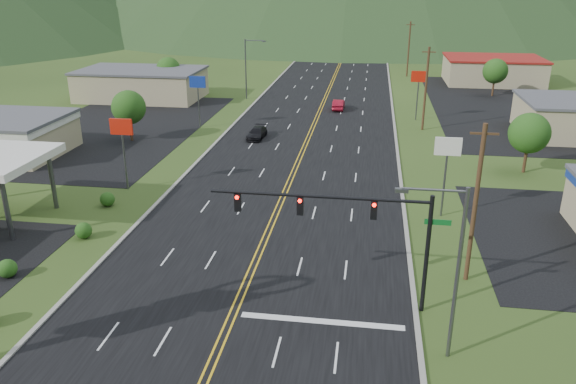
# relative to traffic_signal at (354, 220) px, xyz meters

# --- Properties ---
(traffic_signal) EXTENTS (13.10, 0.43, 7.00)m
(traffic_signal) POSITION_rel_traffic_signal_xyz_m (0.00, 0.00, 0.00)
(traffic_signal) COLOR black
(traffic_signal) RESTS_ON ground
(streetlight_east) EXTENTS (3.28, 0.25, 9.00)m
(streetlight_east) POSITION_rel_traffic_signal_xyz_m (4.70, -4.00, -0.15)
(streetlight_east) COLOR #59595E
(streetlight_east) RESTS_ON ground
(streetlight_west) EXTENTS (3.28, 0.25, 9.00)m
(streetlight_west) POSITION_rel_traffic_signal_xyz_m (-18.16, 56.00, -0.15)
(streetlight_west) COLOR #59595E
(streetlight_west) RESTS_ON ground
(building_west_far) EXTENTS (18.40, 11.40, 4.50)m
(building_west_far) POSITION_rel_traffic_signal_xyz_m (-34.48, 54.00, -3.07)
(building_west_far) COLOR tan
(building_west_far) RESTS_ON ground
(building_east_far) EXTENTS (16.40, 12.40, 4.50)m
(building_east_far) POSITION_rel_traffic_signal_xyz_m (21.52, 76.00, -3.07)
(building_east_far) COLOR tan
(building_east_far) RESTS_ON ground
(pole_sign_west_a) EXTENTS (2.00, 0.18, 6.40)m
(pole_sign_west_a) POSITION_rel_traffic_signal_xyz_m (-20.48, 16.00, -0.28)
(pole_sign_west_a) COLOR #59595E
(pole_sign_west_a) RESTS_ON ground
(pole_sign_west_b) EXTENTS (2.00, 0.18, 6.40)m
(pole_sign_west_b) POSITION_rel_traffic_signal_xyz_m (-20.48, 38.00, -0.28)
(pole_sign_west_b) COLOR #59595E
(pole_sign_west_b) RESTS_ON ground
(pole_sign_east_a) EXTENTS (2.00, 0.18, 6.40)m
(pole_sign_east_a) POSITION_rel_traffic_signal_xyz_m (6.52, 14.00, -0.28)
(pole_sign_east_a) COLOR #59595E
(pole_sign_east_a) RESTS_ON ground
(pole_sign_east_b) EXTENTS (2.00, 0.18, 6.40)m
(pole_sign_east_b) POSITION_rel_traffic_signal_xyz_m (6.52, 46.00, -0.28)
(pole_sign_east_b) COLOR #59595E
(pole_sign_east_b) RESTS_ON ground
(tree_west_a) EXTENTS (3.84, 3.84, 5.82)m
(tree_west_a) POSITION_rel_traffic_signal_xyz_m (-26.48, 31.00, -1.44)
(tree_west_a) COLOR #382314
(tree_west_a) RESTS_ON ground
(tree_west_b) EXTENTS (3.84, 3.84, 5.82)m
(tree_west_b) POSITION_rel_traffic_signal_xyz_m (-31.48, 58.00, -1.44)
(tree_west_b) COLOR #382314
(tree_west_b) RESTS_ON ground
(tree_east_a) EXTENTS (3.84, 3.84, 5.82)m
(tree_east_a) POSITION_rel_traffic_signal_xyz_m (15.52, 26.00, -1.44)
(tree_east_a) COLOR #382314
(tree_east_a) RESTS_ON ground
(tree_east_b) EXTENTS (3.84, 3.84, 5.82)m
(tree_east_b) POSITION_rel_traffic_signal_xyz_m (19.52, 64.00, -1.44)
(tree_east_b) COLOR #382314
(tree_east_b) RESTS_ON ground
(utility_pole_a) EXTENTS (1.60, 0.28, 10.00)m
(utility_pole_a) POSITION_rel_traffic_signal_xyz_m (7.02, 4.00, -0.20)
(utility_pole_a) COLOR #382314
(utility_pole_a) RESTS_ON ground
(utility_pole_b) EXTENTS (1.60, 0.28, 10.00)m
(utility_pole_b) POSITION_rel_traffic_signal_xyz_m (7.02, 41.00, -0.20)
(utility_pole_b) COLOR #382314
(utility_pole_b) RESTS_ON ground
(utility_pole_c) EXTENTS (1.60, 0.28, 10.00)m
(utility_pole_c) POSITION_rel_traffic_signal_xyz_m (7.02, 81.00, -0.20)
(utility_pole_c) COLOR #382314
(utility_pole_c) RESTS_ON ground
(utility_pole_d) EXTENTS (1.60, 0.28, 10.00)m
(utility_pole_d) POSITION_rel_traffic_signal_xyz_m (7.02, 121.00, -0.20)
(utility_pole_d) COLOR #382314
(utility_pole_d) RESTS_ON ground
(car_dark_mid) EXTENTS (2.02, 4.41, 1.25)m
(car_dark_mid) POSITION_rel_traffic_signal_xyz_m (-12.38, 33.98, -4.70)
(car_dark_mid) COLOR black
(car_dark_mid) RESTS_ON ground
(car_red_far) EXTENTS (1.57, 4.37, 1.43)m
(car_red_far) POSITION_rel_traffic_signal_xyz_m (-3.95, 50.61, -4.61)
(car_red_far) COLOR maroon
(car_red_far) RESTS_ON ground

